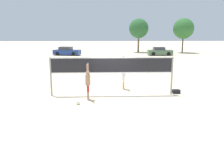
% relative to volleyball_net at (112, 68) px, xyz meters
% --- Properties ---
extents(ground_plane, '(200.00, 200.00, 0.00)m').
position_rel_volleyball_net_xyz_m(ground_plane, '(0.00, 0.00, -1.69)').
color(ground_plane, beige).
extents(volleyball_net, '(7.40, 0.10, 2.32)m').
position_rel_volleyball_net_xyz_m(volleyball_net, '(0.00, 0.00, 0.00)').
color(volleyball_net, gray).
rests_on(volleyball_net, ground_plane).
extents(player_spiker, '(0.28, 0.70, 2.07)m').
position_rel_volleyball_net_xyz_m(player_spiker, '(-1.39, -0.89, -0.61)').
color(player_spiker, tan).
rests_on(player_spiker, ground_plane).
extents(player_blocker, '(0.28, 0.72, 2.25)m').
position_rel_volleyball_net_xyz_m(player_blocker, '(0.83, 1.40, -0.50)').
color(player_blocker, tan).
rests_on(player_blocker, ground_plane).
extents(volleyball, '(0.22, 0.22, 0.22)m').
position_rel_volleyball_net_xyz_m(volleyball, '(-1.86, -1.76, -1.59)').
color(volleyball, silver).
rests_on(volleyball, ground_plane).
extents(gear_bag, '(0.45, 0.32, 0.23)m').
position_rel_volleyball_net_xyz_m(gear_bag, '(4.04, 0.22, -1.58)').
color(gear_bag, black).
rests_on(gear_bag, ground_plane).
extents(parked_car_near, '(4.82, 2.57, 1.47)m').
position_rel_volleyball_net_xyz_m(parked_car_near, '(-6.88, 25.38, -1.03)').
color(parked_car_near, navy).
rests_on(parked_car_near, ground_plane).
extents(parked_car_mid, '(4.22, 2.00, 1.43)m').
position_rel_volleyball_net_xyz_m(parked_car_mid, '(9.24, 24.62, -1.05)').
color(parked_car_mid, '#4C6B4C').
rests_on(parked_car_mid, ground_plane).
extents(tree_left_cluster, '(3.99, 3.99, 6.69)m').
position_rel_volleyball_net_xyz_m(tree_left_cluster, '(15.09, 29.84, 2.99)').
color(tree_left_cluster, '#4C3823').
rests_on(tree_left_cluster, ground_plane).
extents(tree_right_cluster, '(3.86, 3.86, 6.68)m').
position_rel_volleyball_net_xyz_m(tree_right_cluster, '(6.55, 31.26, 3.03)').
color(tree_right_cluster, brown).
rests_on(tree_right_cluster, ground_plane).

